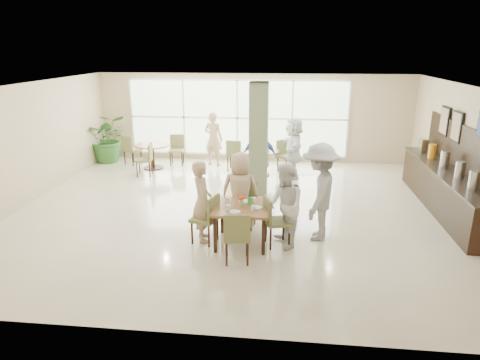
# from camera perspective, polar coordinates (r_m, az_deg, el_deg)

# --- Properties ---
(ground) EXTENTS (10.00, 10.00, 0.00)m
(ground) POSITION_cam_1_polar(r_m,az_deg,el_deg) (9.89, -0.41, -3.98)
(ground) COLOR beige
(ground) RESTS_ON ground
(room_shell) EXTENTS (10.00, 10.00, 10.00)m
(room_shell) POSITION_cam_1_polar(r_m,az_deg,el_deg) (9.40, -0.43, 5.73)
(room_shell) COLOR white
(room_shell) RESTS_ON ground
(window_bank) EXTENTS (7.00, 0.04, 7.00)m
(window_bank) POSITION_cam_1_polar(r_m,az_deg,el_deg) (13.87, -0.37, 8.26)
(window_bank) COLOR silver
(window_bank) RESTS_ON ground
(column) EXTENTS (0.45, 0.45, 2.80)m
(column) POSITION_cam_1_polar(r_m,az_deg,el_deg) (10.60, 2.48, 5.38)
(column) COLOR #596747
(column) RESTS_ON ground
(main_table) EXTENTS (1.04, 1.04, 0.75)m
(main_table) POSITION_cam_1_polar(r_m,az_deg,el_deg) (8.02, 0.22, -4.08)
(main_table) COLOR brown
(main_table) RESTS_ON ground
(round_table_left) EXTENTS (1.05, 1.05, 0.75)m
(round_table_left) POSITION_cam_1_polar(r_m,az_deg,el_deg) (13.36, -11.59, 3.88)
(round_table_left) COLOR brown
(round_table_left) RESTS_ON ground
(round_table_right) EXTENTS (1.12, 1.12, 0.75)m
(round_table_right) POSITION_cam_1_polar(r_m,az_deg,el_deg) (12.36, 2.61, 3.21)
(round_table_right) COLOR brown
(round_table_right) RESTS_ON ground
(chairs_main_table) EXTENTS (1.95, 2.00, 0.95)m
(chairs_main_table) POSITION_cam_1_polar(r_m,az_deg,el_deg) (8.10, 0.12, -5.32)
(chairs_main_table) COLOR brown
(chairs_main_table) RESTS_ON ground
(chairs_table_left) EXTENTS (1.97, 1.74, 0.95)m
(chairs_table_left) POSITION_cam_1_polar(r_m,az_deg,el_deg) (13.41, -11.76, 3.54)
(chairs_table_left) COLOR brown
(chairs_table_left) RESTS_ON ground
(chairs_table_right) EXTENTS (2.11, 1.86, 0.95)m
(chairs_table_right) POSITION_cam_1_polar(r_m,az_deg,el_deg) (12.44, 2.65, 2.81)
(chairs_table_right) COLOR brown
(chairs_table_right) RESTS_ON ground
(tabletop_clutter) EXTENTS (0.71, 0.77, 0.21)m
(tabletop_clutter) POSITION_cam_1_polar(r_m,az_deg,el_deg) (7.96, 0.38, -3.15)
(tabletop_clutter) COLOR white
(tabletop_clutter) RESTS_ON main_table
(buffet_counter) EXTENTS (0.64, 4.70, 1.95)m
(buffet_counter) POSITION_cam_1_polar(r_m,az_deg,el_deg) (10.76, 25.65, -0.85)
(buffet_counter) COLOR black
(buffet_counter) RESTS_ON ground
(framed_art_a) EXTENTS (0.05, 0.55, 0.70)m
(framed_art_a) POSITION_cam_1_polar(r_m,az_deg,el_deg) (11.00, 26.94, 6.35)
(framed_art_a) COLOR black
(framed_art_a) RESTS_ON ground
(framed_art_b) EXTENTS (0.05, 0.55, 0.70)m
(framed_art_b) POSITION_cam_1_polar(r_m,az_deg,el_deg) (11.75, 25.63, 7.12)
(framed_art_b) COLOR black
(framed_art_b) RESTS_ON ground
(potted_plant) EXTENTS (1.75, 1.75, 1.56)m
(potted_plant) POSITION_cam_1_polar(r_m,az_deg,el_deg) (14.46, -17.19, 5.37)
(potted_plant) COLOR #2E6528
(potted_plant) RESTS_ON ground
(teen_left) EXTENTS (0.55, 0.67, 1.58)m
(teen_left) POSITION_cam_1_polar(r_m,az_deg,el_deg) (8.16, -5.09, -2.85)
(teen_left) COLOR tan
(teen_left) RESTS_ON ground
(teen_far) EXTENTS (0.80, 0.44, 1.61)m
(teen_far) POSITION_cam_1_polar(r_m,az_deg,el_deg) (8.64, 0.04, -1.50)
(teen_far) COLOR tan
(teen_far) RESTS_ON ground
(teen_right) EXTENTS (0.82, 0.93, 1.61)m
(teen_right) POSITION_cam_1_polar(r_m,az_deg,el_deg) (7.88, 5.98, -3.49)
(teen_right) COLOR white
(teen_right) RESTS_ON ground
(teen_standing) EXTENTS (0.97, 1.36, 1.90)m
(teen_standing) POSITION_cam_1_polar(r_m,az_deg,el_deg) (8.29, 10.53, -1.58)
(teen_standing) COLOR #979799
(teen_standing) RESTS_ON ground
(adult_a) EXTENTS (0.94, 0.54, 1.58)m
(adult_a) POSITION_cam_1_polar(r_m,az_deg,el_deg) (11.51, 2.58, 3.24)
(adult_a) COLOR #3E6EBA
(adult_a) RESTS_ON ground
(adult_b) EXTENTS (0.84, 1.66, 1.72)m
(adult_b) POSITION_cam_1_polar(r_m,az_deg,el_deg) (12.20, 7.13, 4.27)
(adult_b) COLOR white
(adult_b) RESTS_ON ground
(adult_standing) EXTENTS (0.71, 0.56, 1.69)m
(adult_standing) POSITION_cam_1_polar(r_m,az_deg,el_deg) (13.42, -3.57, 5.50)
(adult_standing) COLOR tan
(adult_standing) RESTS_ON ground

